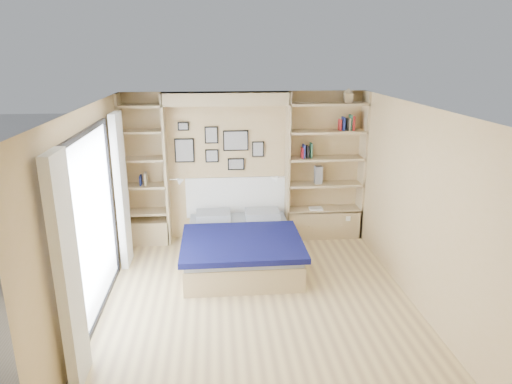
{
  "coord_description": "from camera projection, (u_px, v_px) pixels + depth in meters",
  "views": [
    {
      "loc": [
        -0.49,
        -5.24,
        3.11
      ],
      "look_at": [
        0.07,
        0.9,
        1.21
      ],
      "focal_mm": 32.0,
      "sensor_mm": 36.0,
      "label": 1
    }
  ],
  "objects": [
    {
      "name": "room_shell",
      "position": [
        223.0,
        189.0,
        7.04
      ],
      "size": [
        4.5,
        4.5,
        4.5
      ],
      "color": "tan",
      "rests_on": "ground"
    },
    {
      "name": "reading_lamps",
      "position": [
        228.0,
        179.0,
        7.5
      ],
      "size": [
        1.92,
        0.12,
        0.15
      ],
      "color": "silver",
      "rests_on": "ground"
    },
    {
      "name": "photo_gallery",
      "position": [
        218.0,
        147.0,
        7.55
      ],
      "size": [
        1.48,
        0.02,
        0.82
      ],
      "color": "black",
      "rests_on": "ground"
    },
    {
      "name": "ground",
      "position": [
        257.0,
        301.0,
        5.94
      ],
      "size": [
        4.5,
        4.5,
        0.0
      ],
      "primitive_type": "plane",
      "color": "#DFC382",
      "rests_on": "ground"
    },
    {
      "name": "bed",
      "position": [
        241.0,
        245.0,
        6.97
      ],
      "size": [
        1.73,
        2.13,
        1.07
      ],
      "color": "tan",
      "rests_on": "ground"
    },
    {
      "name": "shelf_decor",
      "position": [
        319.0,
        139.0,
        7.51
      ],
      "size": [
        3.52,
        0.23,
        2.03
      ],
      "color": "#A91627",
      "rests_on": "ground"
    },
    {
      "name": "deck_chair",
      "position": [
        13.0,
        259.0,
        6.27
      ],
      "size": [
        0.72,
        0.9,
        0.79
      ],
      "rotation": [
        0.0,
        0.0,
        0.37
      ],
      "color": "tan",
      "rests_on": "ground"
    }
  ]
}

